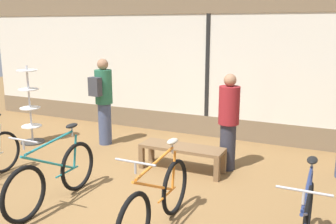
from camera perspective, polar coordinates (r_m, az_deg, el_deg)
ground_plane at (r=5.31m, az=-6.99°, el=-13.40°), size 24.00×24.00×0.00m
shop_back_wall at (r=7.96m, az=6.09°, el=7.78°), size 12.00×0.08×3.20m
bicycle_left at (r=5.29m, az=-17.00°, el=-9.37°), size 0.46×1.74×1.04m
bicycle_right at (r=4.41m, az=-1.69°, el=-13.43°), size 0.46×1.76×1.04m
accessory_rack at (r=8.08m, az=-20.24°, el=0.08°), size 0.48×0.48×1.59m
display_bench at (r=6.19m, az=2.13°, el=-5.88°), size 1.40×0.44×0.42m
customer_by_window at (r=7.54m, az=-9.82°, el=1.97°), size 0.38×0.51×1.73m
customer_mid_floor at (r=6.20m, az=9.22°, el=-1.29°), size 0.43×0.43×1.61m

